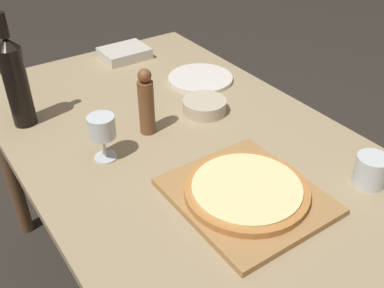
% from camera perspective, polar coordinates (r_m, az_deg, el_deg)
% --- Properties ---
extents(dining_table, '(0.91, 1.50, 0.73)m').
position_cam_1_polar(dining_table, '(1.39, -1.33, -2.26)').
color(dining_table, '#9E8966').
rests_on(dining_table, ground_plane).
extents(cutting_board, '(0.33, 0.37, 0.02)m').
position_cam_1_polar(cutting_board, '(1.13, 6.88, -6.58)').
color(cutting_board, '#A87A47').
rests_on(cutting_board, dining_table).
extents(pizza, '(0.31, 0.31, 0.02)m').
position_cam_1_polar(pizza, '(1.11, 6.95, -5.79)').
color(pizza, '#BC7A3D').
rests_on(pizza, cutting_board).
extents(wine_bottle, '(0.07, 0.07, 0.35)m').
position_cam_1_polar(wine_bottle, '(1.44, -21.47, 7.50)').
color(wine_bottle, black).
rests_on(wine_bottle, dining_table).
extents(pepper_mill, '(0.05, 0.05, 0.21)m').
position_cam_1_polar(pepper_mill, '(1.33, -5.83, 5.18)').
color(pepper_mill, brown).
rests_on(pepper_mill, dining_table).
extents(wine_glass, '(0.07, 0.07, 0.13)m').
position_cam_1_polar(wine_glass, '(1.23, -11.37, 1.90)').
color(wine_glass, silver).
rests_on(wine_glass, dining_table).
extents(small_bowl, '(0.14, 0.14, 0.04)m').
position_cam_1_polar(small_bowl, '(1.46, 1.59, 4.84)').
color(small_bowl, beige).
rests_on(small_bowl, dining_table).
extents(drinking_tumbler, '(0.08, 0.08, 0.08)m').
position_cam_1_polar(drinking_tumbler, '(1.23, 21.74, -3.14)').
color(drinking_tumbler, silver).
rests_on(drinking_tumbler, dining_table).
extents(dinner_plate, '(0.24, 0.24, 0.01)m').
position_cam_1_polar(dinner_plate, '(1.67, 1.07, 8.32)').
color(dinner_plate, silver).
rests_on(dinner_plate, dining_table).
extents(food_container, '(0.18, 0.14, 0.04)m').
position_cam_1_polar(food_container, '(1.87, -8.57, 11.34)').
color(food_container, beige).
rests_on(food_container, dining_table).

